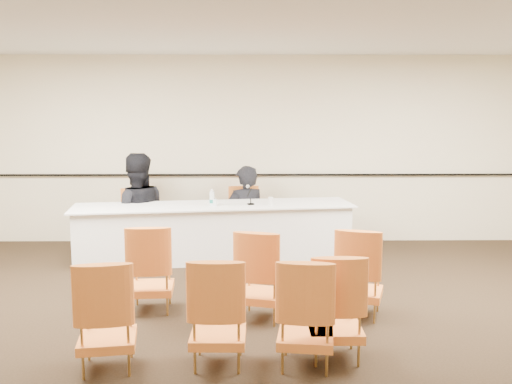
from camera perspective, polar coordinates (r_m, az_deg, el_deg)
floor at (r=5.62m, az=0.14°, el=-14.23°), size 10.00×10.00×0.00m
ceiling at (r=5.26m, az=0.15°, el=17.55°), size 10.00×10.00×0.00m
wall_back at (r=9.22m, az=-0.19°, el=4.23°), size 10.00×0.04×3.00m
wall_rail at (r=9.21m, az=-0.19°, el=1.73°), size 9.80×0.04×0.03m
panel_table at (r=8.25m, az=-4.20°, el=-4.01°), size 4.06×1.44×0.80m
panelist_main at (r=8.87m, az=-1.08°, el=-3.14°), size 0.76×0.63×1.80m
panelist_main_chair at (r=8.85m, az=-1.08°, el=-2.63°), size 0.56×0.56×0.95m
panelist_second at (r=8.79m, az=-11.87°, el=-2.58°), size 1.11×0.95×1.97m
panelist_second_chair at (r=8.80m, az=-11.86°, el=-2.88°), size 0.56×0.56×0.95m
papers at (r=8.18m, az=-1.92°, el=-1.24°), size 0.35×0.30×0.00m
microphone at (r=8.13m, az=-0.54°, el=-0.32°), size 0.15×0.22×0.28m
water_bottle at (r=8.06m, az=-4.43°, el=-0.56°), size 0.10×0.10×0.24m
drinking_glass at (r=8.06m, az=-4.16°, el=-1.05°), size 0.08×0.08×0.10m
coffee_cup at (r=8.10m, az=1.48°, el=-0.93°), size 0.10×0.10×0.12m
aud_chair_front_left at (r=6.24m, az=-10.47°, el=-7.44°), size 0.53×0.53×0.95m
aud_chair_front_mid at (r=5.91m, az=0.54°, el=-8.21°), size 0.62×0.62×0.95m
aud_chair_front_right at (r=6.09m, az=10.32°, el=-7.85°), size 0.63×0.63×0.95m
aud_chair_back_left at (r=4.98m, az=-14.71°, el=-11.69°), size 0.57×0.57×0.95m
aud_chair_back_mid at (r=4.90m, az=-3.82°, el=-11.76°), size 0.51×0.51×0.95m
aud_chair_back_right at (r=5.06m, az=7.92°, el=-11.16°), size 0.50×0.50×0.95m
aud_chair_extra at (r=4.88m, az=5.01°, el=-11.84°), size 0.56×0.56×0.95m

